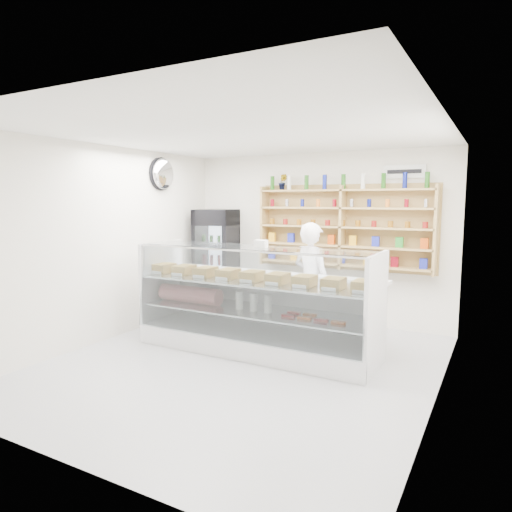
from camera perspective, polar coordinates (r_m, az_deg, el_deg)
The scene contains 8 objects.
room at distance 5.48m, azimuth -1.89°, elevation 0.47°, with size 5.00×5.00×5.00m.
display_counter at distance 6.19m, azimuth 0.00°, elevation -8.38°, with size 3.26×0.97×1.42m.
shop_worker at distance 6.61m, azimuth 6.94°, elevation -3.23°, with size 0.62×0.41×1.71m, color white.
drinks_cooler at distance 8.27m, azimuth -4.97°, elevation -0.61°, with size 0.76×0.74×1.86m.
wall_shelving at distance 7.40m, azimuth 10.75°, elevation 3.54°, with size 2.84×0.28×1.33m.
potted_plant at distance 7.78m, azimuth 3.37°, elevation 9.21°, with size 0.15×0.12×0.26m, color #1E6626.
security_mirror at distance 7.70m, azimuth -11.50°, elevation 10.02°, with size 0.15×0.50×0.50m, color silver.
wall_sign at distance 7.31m, azimuth 18.06°, elevation 10.00°, with size 0.62×0.03×0.20m, color white.
Camera 1 is at (2.77, -4.69, 2.02)m, focal length 32.00 mm.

